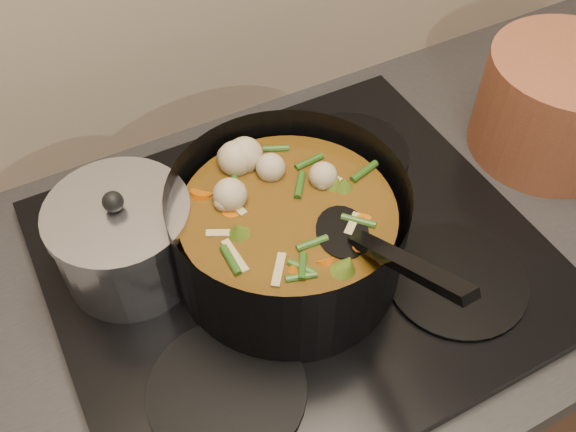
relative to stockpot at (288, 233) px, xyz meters
name	(u,v)px	position (x,y,z in m)	size (l,w,h in m)	color
counter	(294,407)	(0.02, 0.01, -0.54)	(2.64, 0.64, 0.91)	brown
stovetop	(297,260)	(0.02, 0.01, -0.07)	(0.62, 0.54, 0.03)	black
stockpot	(288,233)	(0.00, 0.00, 0.00)	(0.32, 0.40, 0.21)	black
saucepan	(125,240)	(-0.18, 0.09, -0.01)	(0.17, 0.17, 0.14)	silver
terracotta_crock	(557,105)	(0.47, 0.03, -0.01)	(0.23, 0.23, 0.16)	brown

